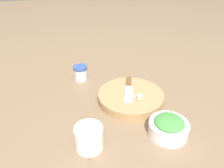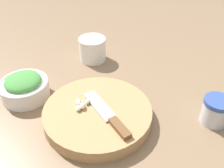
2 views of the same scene
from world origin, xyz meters
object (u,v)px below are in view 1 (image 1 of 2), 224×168
chef_knife (129,88)px  coffee_mug (89,138)px  cutting_board (131,97)px  spice_jar (81,73)px  garlic_cloves (138,96)px  herb_bowl (169,127)px

chef_knife → coffee_mug: (-0.26, 0.22, 0.00)m
cutting_board → spice_jar: bearing=37.8°
garlic_cloves → herb_bowl: (-0.19, -0.04, -0.01)m
herb_bowl → spice_jar: spice_jar is taller
cutting_board → herb_bowl: size_ratio=2.00×
herb_bowl → coffee_mug: size_ratio=1.13×
chef_knife → coffee_mug: coffee_mug is taller
chef_knife → garlic_cloves: 0.08m
cutting_board → spice_jar: (0.24, 0.19, 0.02)m
cutting_board → herb_bowl: herb_bowl is taller
chef_knife → spice_jar: spice_jar is taller
cutting_board → herb_bowl: 0.24m
chef_knife → herb_bowl: size_ratio=1.36×
cutting_board → chef_knife: (0.04, -0.00, 0.02)m
cutting_board → chef_knife: chef_knife is taller
cutting_board → spice_jar: spice_jar is taller
coffee_mug → garlic_cloves: bearing=-52.4°
chef_knife → spice_jar: (0.20, 0.19, -0.00)m
cutting_board → coffee_mug: bearing=135.4°
garlic_cloves → coffee_mug: coffee_mug is taller
garlic_cloves → chef_knife: bearing=10.8°
chef_knife → herb_bowl: 0.28m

